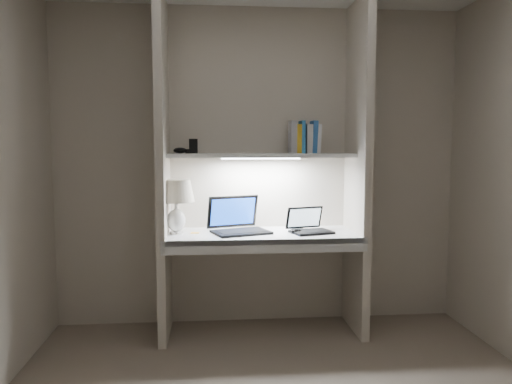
{
  "coord_description": "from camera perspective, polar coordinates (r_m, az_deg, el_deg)",
  "views": [
    {
      "loc": [
        -0.37,
        -2.47,
        1.43
      ],
      "look_at": [
        -0.06,
        1.05,
        1.1
      ],
      "focal_mm": 35.0,
      "sensor_mm": 36.0,
      "label": 1
    }
  ],
  "objects": [
    {
      "name": "book_row",
      "position": [
        3.91,
        5.54,
        6.17
      ],
      "size": [
        0.24,
        0.17,
        0.25
      ],
      "color": "silver",
      "rests_on": "shelf"
    },
    {
      "name": "speaker",
      "position": [
        3.91,
        4.58,
        -3.29
      ],
      "size": [
        0.11,
        0.09,
        0.14
      ],
      "primitive_type": "cube",
      "rotation": [
        0.0,
        0.0,
        0.23
      ],
      "color": "silver",
      "rests_on": "desk"
    },
    {
      "name": "mouse",
      "position": [
        3.75,
        4.59,
        -4.46
      ],
      "size": [
        0.12,
        0.1,
        0.04
      ],
      "primitive_type": "ellipsoid",
      "rotation": [
        0.0,
        0.0,
        0.41
      ],
      "color": "black",
      "rests_on": "desk"
    },
    {
      "name": "alcove_panel_left",
      "position": [
        3.71,
        -10.59,
        2.55
      ],
      "size": [
        0.06,
        0.55,
        2.5
      ],
      "primitive_type": "cube",
      "color": "beige",
      "rests_on": "floor"
    },
    {
      "name": "laptop_netbook",
      "position": [
        3.8,
        6.07,
        -3.95
      ],
      "size": [
        0.35,
        0.33,
        0.19
      ],
      "rotation": [
        0.0,
        0.0,
        0.28
      ],
      "color": "black",
      "rests_on": "desk"
    },
    {
      "name": "back_wall",
      "position": [
        3.99,
        0.3,
        2.83
      ],
      "size": [
        3.2,
        0.01,
        2.5
      ],
      "primitive_type": "cube",
      "color": "beige",
      "rests_on": "floor"
    },
    {
      "name": "desk_apron",
      "position": [
        3.53,
        1.11,
        -6.21
      ],
      "size": [
        1.46,
        0.03,
        0.1
      ],
      "primitive_type": "cube",
      "color": "silver",
      "rests_on": "desk"
    },
    {
      "name": "sticky_note",
      "position": [
        3.78,
        -6.99,
        -4.66
      ],
      "size": [
        0.07,
        0.07,
        0.0
      ],
      "primitive_type": "cube",
      "rotation": [
        0.0,
        0.0,
        -0.07
      ],
      "color": "yellow",
      "rests_on": "desk"
    },
    {
      "name": "shelf_box",
      "position": [
        3.83,
        -7.17,
        5.23
      ],
      "size": [
        0.06,
        0.05,
        0.11
      ],
      "primitive_type": "cube",
      "rotation": [
        0.0,
        0.0,
        -0.0
      ],
      "color": "black",
      "rests_on": "shelf"
    },
    {
      "name": "strip_light",
      "position": [
        3.81,
        0.55,
        3.88
      ],
      "size": [
        0.6,
        0.04,
        0.02
      ],
      "primitive_type": "cube",
      "color": "white",
      "rests_on": "shelf"
    },
    {
      "name": "laptop_main",
      "position": [
        3.79,
        -2.08,
        -3.7
      ],
      "size": [
        0.5,
        0.46,
        0.27
      ],
      "rotation": [
        0.0,
        0.0,
        0.33
      ],
      "color": "black",
      "rests_on": "desk"
    },
    {
      "name": "alcove_panel_right",
      "position": [
        3.86,
        11.56,
        2.63
      ],
      "size": [
        0.06,
        0.55,
        2.5
      ],
      "primitive_type": "cube",
      "color": "beige",
      "rests_on": "floor"
    },
    {
      "name": "table_lamp",
      "position": [
        3.73,
        -9.15,
        -0.59
      ],
      "size": [
        0.28,
        0.28,
        0.41
      ],
      "color": "white",
      "rests_on": "desk"
    },
    {
      "name": "desk",
      "position": [
        3.77,
        0.69,
        -4.97
      ],
      "size": [
        1.4,
        0.55,
        0.04
      ],
      "primitive_type": "cube",
      "color": "white",
      "rests_on": "alcove_panel_left"
    },
    {
      "name": "shelf",
      "position": [
        3.81,
        0.55,
        4.21
      ],
      "size": [
        1.4,
        0.36,
        0.03
      ],
      "primitive_type": "cube",
      "color": "silver",
      "rests_on": "back_wall"
    },
    {
      "name": "shelf_gadget",
      "position": [
        3.79,
        -8.67,
        4.72
      ],
      "size": [
        0.12,
        0.1,
        0.04
      ],
      "primitive_type": "ellipsoid",
      "rotation": [
        0.0,
        0.0,
        -0.25
      ],
      "color": "black",
      "rests_on": "shelf"
    },
    {
      "name": "cable_coil",
      "position": [
        3.84,
        6.25,
        -4.41
      ],
      "size": [
        0.14,
        0.14,
        0.01
      ],
      "primitive_type": "torus",
      "rotation": [
        0.0,
        0.0,
        -0.3
      ],
      "color": "black",
      "rests_on": "desk"
    }
  ]
}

